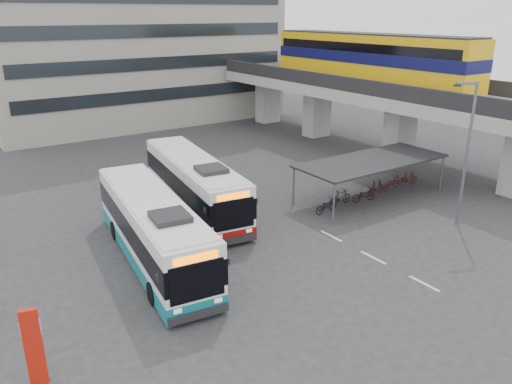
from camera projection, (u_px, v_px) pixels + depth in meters
ground at (295, 248)px, 25.28m from camera, size 120.00×120.00×0.00m
viaduct at (366, 76)px, 41.52m from camera, size 8.00×32.00×9.68m
bike_shelter at (370, 177)px, 31.62m from camera, size 10.00×4.00×2.54m
office_block at (128, 0)px, 52.15m from camera, size 30.00×15.00×25.00m
road_markings at (373, 258)px, 24.28m from camera, size 0.15×7.60×0.01m
bus_main at (194, 184)px, 29.73m from camera, size 4.17×11.96×3.47m
bus_teal at (153, 229)px, 23.53m from camera, size 3.99×11.95×3.47m
pedestrian at (163, 243)px, 24.04m from camera, size 0.68×0.69×1.60m
lamp_post at (466, 146)px, 26.56m from camera, size 1.34×0.65×7.95m
sign_totem_south at (34, 347)px, 15.58m from camera, size 0.59×0.31×2.76m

